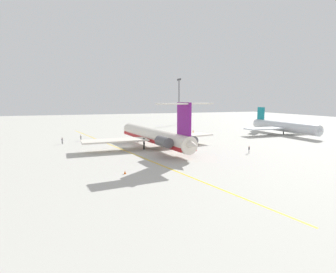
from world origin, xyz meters
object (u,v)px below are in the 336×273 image
main_jetliner (155,136)px  airliner_far_left (286,127)px  safety_cone_nose (164,134)px  light_mast (179,99)px  ground_crew_near_nose (81,137)px  ground_crew_near_tail (193,132)px  ground_crew_starboard (62,140)px  safety_cone_wingtip (125,172)px  ground_crew_portside (249,149)px

main_jetliner → airliner_far_left: size_ratio=1.30×
safety_cone_nose → light_mast: bearing=150.7°
airliner_far_left → ground_crew_near_nose: 68.38m
ground_crew_near_tail → ground_crew_starboard: ground_crew_near_tail is taller
light_mast → ground_crew_near_nose: bearing=-49.4°
airliner_far_left → ground_crew_near_tail: size_ratio=16.80×
main_jetliner → light_mast: 69.44m
ground_crew_starboard → safety_cone_wingtip: bearing=22.7°
safety_cone_nose → safety_cone_wingtip: size_ratio=1.00×
airliner_far_left → safety_cone_nose: (-13.22, -40.35, -2.43)m
ground_crew_starboard → light_mast: bearing=138.1°
main_jetliner → ground_crew_near_tail: size_ratio=21.81×
main_jetliner → ground_crew_starboard: main_jetliner is taller
ground_crew_near_tail → ground_crew_portside: ground_crew_near_tail is taller
airliner_far_left → ground_crew_starboard: 73.06m
ground_crew_near_tail → safety_cone_wingtip: size_ratio=3.32×
ground_crew_starboard → ground_crew_near_tail: bearing=103.7°
ground_crew_near_tail → ground_crew_starboard: (4.50, -41.68, -0.02)m
airliner_far_left → ground_crew_near_nose: (-8.84, -67.79, -1.60)m
ground_crew_near_nose → ground_crew_starboard: ground_crew_starboard is taller
ground_crew_near_tail → safety_cone_nose: (-4.34, -9.12, -0.88)m
airliner_far_left → ground_crew_near_tail: (-8.88, -31.23, -1.55)m
airliner_far_left → ground_crew_near_nose: airliner_far_left is taller
ground_crew_near_nose → safety_cone_wingtip: bearing=-144.6°
ground_crew_portside → light_mast: 76.45m
airliner_far_left → ground_crew_portside: bearing=-54.1°
airliner_far_left → safety_cone_nose: 42.53m
airliner_far_left → light_mast: bearing=-159.4°
airliner_far_left → ground_crew_portside: airliner_far_left is taller
safety_cone_nose → ground_crew_near_nose: bearing=-80.9°
airliner_far_left → safety_cone_wingtip: bearing=-63.5°
safety_cone_nose → main_jetliner: bearing=-23.7°
safety_cone_nose → ground_crew_starboard: bearing=-74.8°
airliner_far_left → ground_crew_near_nose: bearing=-98.2°
ground_crew_portside → main_jetliner: bearing=174.6°
ground_crew_near_nose → ground_crew_starboard: size_ratio=0.97×
ground_crew_near_tail → ground_crew_portside: (33.27, -1.59, -0.08)m
airliner_far_left → ground_crew_near_tail: 32.50m
safety_cone_wingtip → ground_crew_portside: bearing=104.9°
airliner_far_left → light_mast: (-50.08, -19.63, 9.54)m
ground_crew_portside → ground_crew_near_tail: bearing=117.8°
main_jetliner → safety_cone_nose: (-24.39, 10.73, -2.89)m
ground_crew_portside → light_mast: (-74.47, 13.18, 11.17)m
safety_cone_nose → ground_crew_near_tail: bearing=64.6°
airliner_far_left → light_mast: light_mast is taller
airliner_far_left → ground_crew_portside: 40.92m
ground_crew_near_tail → safety_cone_nose: size_ratio=3.32×
main_jetliner → ground_crew_near_nose: main_jetliner is taller
main_jetliner → ground_crew_near_nose: 26.15m
ground_crew_near_tail → light_mast: size_ratio=0.08×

